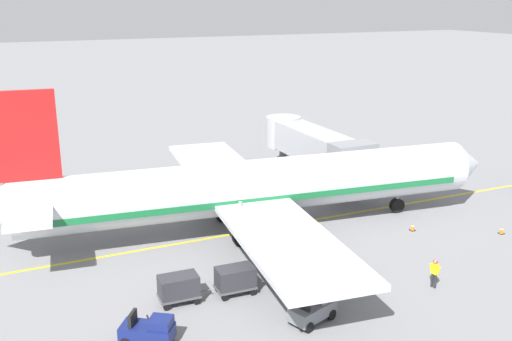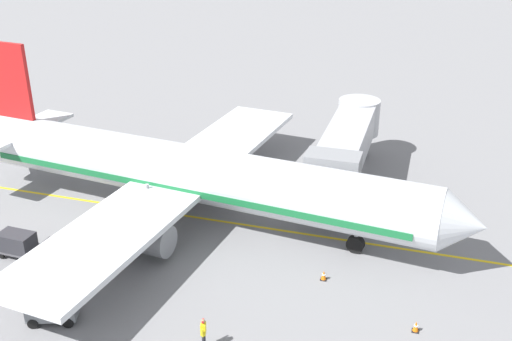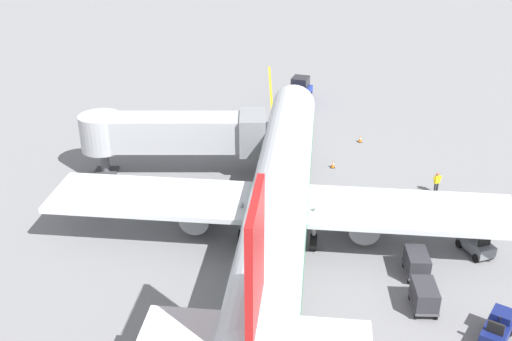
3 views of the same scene
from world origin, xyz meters
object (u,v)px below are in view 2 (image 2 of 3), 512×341
Objects in this scene: baggage_tug_trailing at (54,309)px; safety_cone_nose_right at (324,275)px; safety_cone_nose_left at (416,326)px; jet_bridge at (348,142)px; ground_crew_wing_walker at (203,332)px; parked_airliner at (188,174)px; baggage_cart_second_in_train at (17,243)px; baggage_cart_front at (60,254)px.

baggage_tug_trailing is 14.58m from safety_cone_nose_right.
safety_cone_nose_left is 1.00× the size of safety_cone_nose_right.
baggage_tug_trailing is 4.67× the size of safety_cone_nose_right.
ground_crew_wing_walker is at bearing -9.96° from jet_bridge.
baggage_tug_trailing is (20.36, -11.55, -2.74)m from jet_bridge.
baggage_tug_trailing reaches higher than safety_cone_nose_right.
parked_airliner is at bearing -48.96° from jet_bridge.
ground_crew_wing_walker is (4.32, 13.68, 0.00)m from baggage_cart_second_in_train.
safety_cone_nose_right is at bearing 3.98° from jet_bridge.
baggage_cart_second_in_train reaches higher than safety_cone_nose_left.
parked_airliner reaches higher than baggage_cart_front.
parked_airliner is 2.57× the size of jet_bridge.
ground_crew_wing_walker is at bearing -66.41° from safety_cone_nose_left.
ground_crew_wing_walker is (20.05, -3.52, -2.50)m from jet_bridge.
jet_bridge is 23.57m from baggage_tug_trailing.
baggage_cart_second_in_train is 4.96× the size of safety_cone_nose_right.
safety_cone_nose_right is (-2.96, 18.09, -0.66)m from baggage_cart_second_in_train.
parked_airliner is 12.77m from baggage_tug_trailing.
parked_airliner is at bearing -154.51° from ground_crew_wing_walker.
baggage_cart_front is at bearing -41.19° from jet_bridge.
baggage_cart_second_in_train is 18.34m from safety_cone_nose_right.
ground_crew_wing_walker reaches higher than safety_cone_nose_left.
ground_crew_wing_walker is at bearing 72.46° from baggage_cart_second_in_train.
baggage_cart_second_in_train is 4.96× the size of safety_cone_nose_left.
parked_airliner is 11.28m from baggage_cart_second_in_train.
jet_bridge is (-8.04, 9.24, 0.27)m from parked_airliner.
baggage_cart_front is (16.05, -14.05, -2.51)m from jet_bridge.
baggage_cart_front is at bearing -149.85° from baggage_tug_trailing.
baggage_tug_trailing is at bearing 30.15° from baggage_cart_front.
jet_bridge reaches higher than baggage_cart_second_in_train.
safety_cone_nose_left is (15.82, 6.16, -3.17)m from jet_bridge.
parked_airliner is 9.60m from baggage_cart_front.
baggage_cart_front is at bearing -110.78° from ground_crew_wing_walker.
baggage_tug_trailing is 1.63× the size of ground_crew_wing_walker.
baggage_cart_front is (8.01, -4.81, -2.24)m from parked_airliner.
ground_crew_wing_walker reaches higher than safety_cone_nose_right.
parked_airliner is 22.10× the size of ground_crew_wing_walker.
baggage_tug_trailing is (12.31, -2.30, -2.47)m from parked_airliner.
parked_airliner is 63.30× the size of safety_cone_nose_right.
safety_cone_nose_left is at bearing 63.22° from parked_airliner.
jet_bridge is 4.97× the size of baggage_cart_second_in_train.
safety_cone_nose_left is (-0.24, 20.21, -0.66)m from baggage_cart_front.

